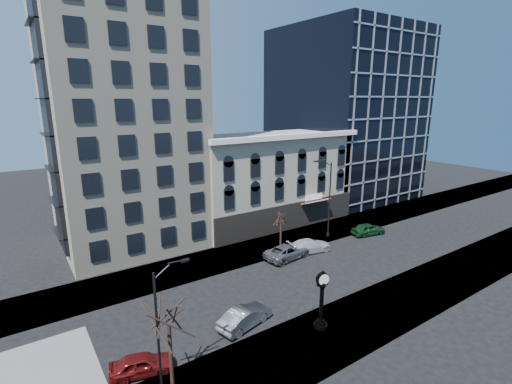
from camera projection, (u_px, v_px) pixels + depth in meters
ground at (263, 291)px, 33.16m from camera, size 160.00×160.00×0.00m
sidewalk_far at (220, 259)px, 39.57m from camera, size 160.00×6.00×0.12m
sidewalk_near at (326, 336)px, 26.73m from camera, size 160.00×6.00×0.12m
cream_tower at (118, 74)px, 40.27m from camera, size 15.90×15.40×42.50m
victorian_row at (267, 179)px, 51.00m from camera, size 22.60×11.19×12.50m
glass_office at (344, 115)px, 63.98m from camera, size 20.00×20.15×28.00m
street_clock at (322, 302)px, 27.15m from camera, size 1.04×1.04×4.60m
street_lamp_near at (165, 295)px, 20.20m from camera, size 2.10×0.48×8.12m
street_lamp_far at (325, 178)px, 44.05m from camera, size 2.38×1.29×9.84m
bare_tree_near at (168, 309)px, 20.40m from camera, size 4.07×4.07×7.00m
bare_tree_far at (281, 216)px, 42.51m from camera, size 2.72×2.72×4.67m
car_near_a at (142, 364)px, 22.99m from camera, size 4.20×2.54×1.34m
car_near_b at (245, 317)px, 27.82m from camera, size 4.82×2.64×1.51m
car_far_a at (287, 251)px, 39.76m from camera, size 5.73×3.14×1.52m
car_far_b at (310, 246)px, 41.39m from camera, size 5.39×2.84×1.49m
car_far_c at (368, 229)px, 46.64m from camera, size 4.69×2.60×1.51m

